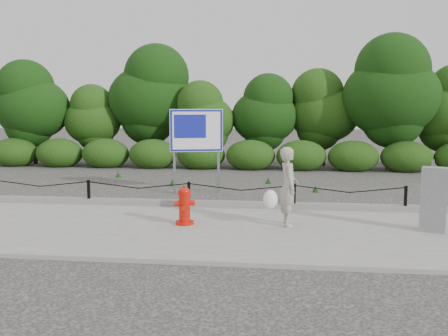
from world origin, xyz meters
name	(u,v)px	position (x,y,z in m)	size (l,w,h in m)	color
ground	(189,210)	(0.00, 0.00, 0.00)	(90.00, 90.00, 0.00)	#2D2B28
sidewalk	(170,229)	(0.00, -2.00, 0.04)	(14.00, 4.00, 0.08)	gray
curb	(189,203)	(0.00, 0.05, 0.15)	(14.00, 0.22, 0.14)	slate
chain_barrier	(189,191)	(0.00, 0.00, 0.46)	(10.06, 0.06, 0.60)	black
treeline	(244,102)	(0.65, 8.95, 2.67)	(20.43, 4.08, 5.20)	black
fire_hydrant	(185,206)	(0.24, -1.72, 0.46)	(0.46, 0.47, 0.80)	red
pedestrian	(287,187)	(2.30, -1.57, 0.86)	(0.72, 0.62, 1.58)	#A09A89
utility_cabinet	(434,199)	(5.07, -1.72, 0.70)	(0.54, 0.42, 1.37)	gray
advertising_sign	(196,134)	(-0.21, 2.22, 1.69)	(1.47, 0.45, 2.40)	slate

